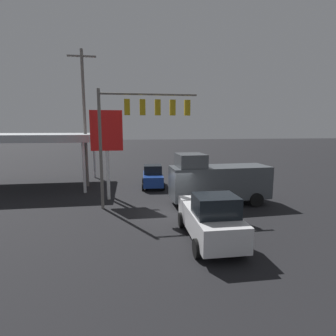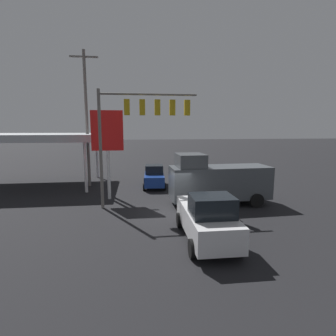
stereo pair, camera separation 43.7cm
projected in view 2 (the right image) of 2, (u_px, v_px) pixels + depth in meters
ground_plane at (172, 212)px, 16.73m from camera, size 200.00×200.00×0.00m
traffic_signal_assembly at (140, 118)px, 16.95m from camera, size 6.38×0.43×7.72m
utility_pole at (87, 117)px, 23.15m from camera, size 2.40×0.26×11.91m
gas_station_canopy at (31, 138)px, 23.69m from camera, size 11.78×7.91×4.75m
price_sign at (107, 135)px, 19.02m from camera, size 2.30×0.27×6.54m
pickup_parked at (207, 218)px, 12.26m from camera, size 2.29×5.22×2.40m
hatchback_crossing at (154, 177)px, 23.54m from camera, size 2.15×3.90×1.97m
delivery_truck at (217, 181)px, 18.06m from camera, size 6.89×2.77×3.58m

